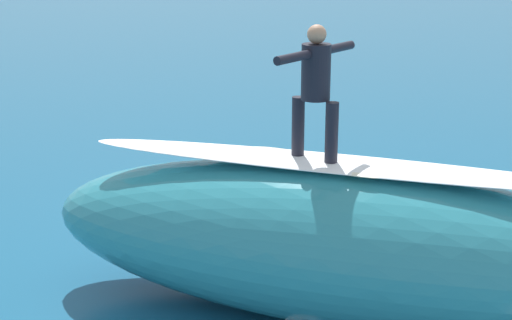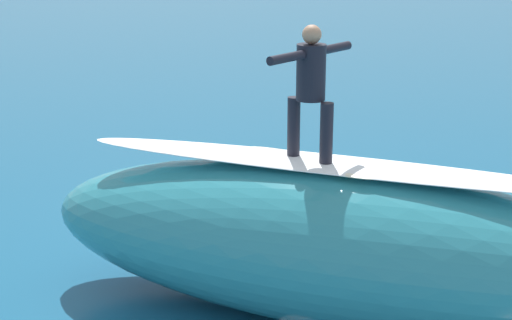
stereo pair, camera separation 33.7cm
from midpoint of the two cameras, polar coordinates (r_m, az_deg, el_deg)
The scene contains 8 objects.
ground_plane at distance 12.37m, azimuth 5.98°, elevation -5.96°, with size 120.00×120.00×0.00m, color #145175.
wave_crest at distance 9.70m, azimuth 5.24°, elevation -6.18°, with size 7.86×2.30×1.99m, color teal.
wave_foam_lip at distance 9.35m, azimuth 5.41°, elevation -0.32°, with size 6.68×0.80×0.08m, color white.
surfboard_riding at distance 9.43m, azimuth 3.27°, elevation -0.12°, with size 2.02×0.51×0.08m, color #EAE5C6.
surfer_riding at distance 9.19m, azimuth 3.37°, elevation 5.75°, with size 0.66×1.47×1.62m.
surfboard_paddling at distance 13.71m, azimuth -3.66°, elevation -3.40°, with size 2.13×0.55×0.07m, color #33B2D1.
surfer_paddling at distance 13.57m, azimuth -3.98°, elevation -2.92°, with size 0.64×1.59×0.29m.
foam_patch_far at distance 13.53m, azimuth 3.14°, elevation -3.45°, with size 0.63×0.38×0.17m, color white.
Camera 1 is at (-1.90, 11.27, 4.79)m, focal length 54.25 mm.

